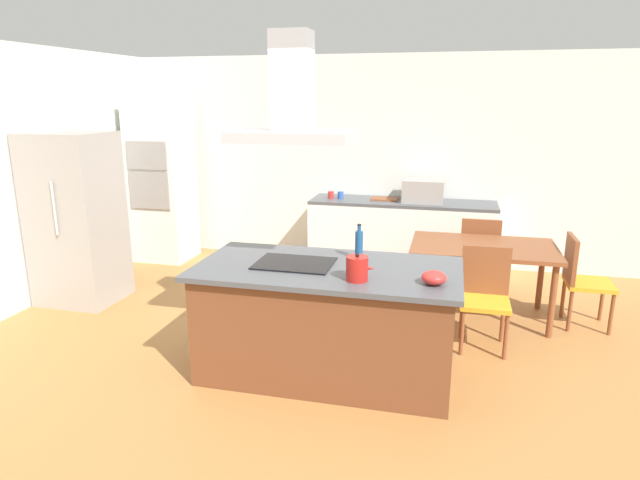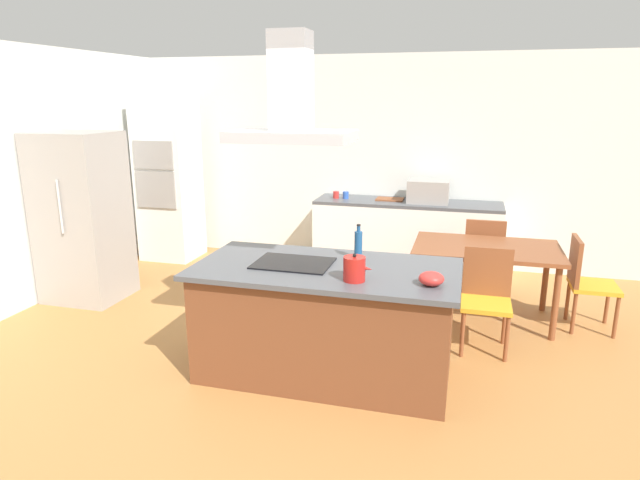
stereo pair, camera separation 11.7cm
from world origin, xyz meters
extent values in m
plane|color=#AD753D|center=(0.00, 1.50, 0.00)|extent=(16.00, 16.00, 0.00)
cube|color=silver|center=(0.00, 3.25, 1.35)|extent=(7.20, 0.10, 2.70)
cube|color=silver|center=(-3.45, 1.00, 1.35)|extent=(0.10, 8.80, 2.70)
cube|color=brown|center=(0.00, 0.00, 0.43)|extent=(1.94, 0.94, 0.86)
cube|color=#4C4F54|center=(0.00, 0.00, 0.88)|extent=(2.04, 1.04, 0.04)
cube|color=black|center=(-0.27, 0.00, 0.91)|extent=(0.60, 0.44, 0.01)
cylinder|color=#B21E19|center=(0.28, -0.27, 0.99)|extent=(0.16, 0.16, 0.18)
sphere|color=black|center=(0.28, -0.27, 1.09)|extent=(0.03, 0.03, 0.03)
cone|color=#B21E19|center=(0.38, -0.27, 1.00)|extent=(0.06, 0.03, 0.04)
cylinder|color=navy|center=(0.20, 0.26, 1.01)|extent=(0.06, 0.06, 0.23)
cylinder|color=navy|center=(0.20, 0.26, 1.15)|extent=(0.03, 0.03, 0.05)
cylinder|color=black|center=(0.20, 0.26, 1.18)|extent=(0.03, 0.03, 0.01)
ellipsoid|color=red|center=(0.82, -0.22, 0.95)|extent=(0.18, 0.18, 0.10)
cube|color=white|center=(0.31, 2.88, 0.43)|extent=(2.32, 0.62, 0.86)
cube|color=#4C4F54|center=(0.31, 2.88, 0.88)|extent=(2.32, 0.62, 0.04)
cube|color=#9E9993|center=(0.56, 2.88, 1.04)|extent=(0.50, 0.38, 0.28)
cylinder|color=red|center=(-0.61, 2.86, 0.95)|extent=(0.08, 0.08, 0.09)
cylinder|color=#2D56B2|center=(-0.49, 2.87, 0.95)|extent=(0.08, 0.08, 0.09)
cube|color=brown|center=(0.07, 2.93, 0.91)|extent=(0.34, 0.24, 0.02)
cube|color=white|center=(-2.90, 2.65, 1.10)|extent=(0.70, 0.64, 2.20)
cube|color=#9E9993|center=(-2.90, 2.32, 1.45)|extent=(0.56, 0.02, 0.36)
cube|color=#9E9993|center=(-2.90, 2.32, 1.00)|extent=(0.56, 0.02, 0.48)
cube|color=#9E9993|center=(-2.98, 0.97, 0.91)|extent=(0.80, 0.70, 1.82)
cylinder|color=beige|center=(-2.93, 0.60, 1.10)|extent=(0.02, 0.02, 0.55)
cube|color=brown|center=(1.24, 1.50, 0.73)|extent=(1.40, 0.90, 0.04)
cylinder|color=brown|center=(0.62, 1.13, 0.35)|extent=(0.06, 0.06, 0.71)
cylinder|color=brown|center=(1.86, 1.13, 0.35)|extent=(0.06, 0.06, 0.71)
cylinder|color=brown|center=(0.62, 1.87, 0.35)|extent=(0.06, 0.06, 0.71)
cylinder|color=brown|center=(1.86, 1.87, 0.35)|extent=(0.06, 0.06, 0.71)
cube|color=gold|center=(2.24, 1.50, 0.43)|extent=(0.42, 0.42, 0.04)
cube|color=brown|center=(2.05, 1.50, 0.67)|extent=(0.04, 0.42, 0.44)
cylinder|color=brown|center=(2.42, 1.68, 0.21)|extent=(0.04, 0.04, 0.41)
cylinder|color=brown|center=(2.42, 1.32, 0.21)|extent=(0.04, 0.04, 0.41)
cylinder|color=brown|center=(2.06, 1.68, 0.21)|extent=(0.04, 0.04, 0.41)
cylinder|color=brown|center=(2.06, 1.32, 0.21)|extent=(0.04, 0.04, 0.41)
cube|color=gold|center=(1.24, 2.25, 0.43)|extent=(0.42, 0.42, 0.04)
cube|color=brown|center=(1.24, 2.06, 0.67)|extent=(0.42, 0.04, 0.44)
cylinder|color=brown|center=(1.06, 2.43, 0.21)|extent=(0.04, 0.04, 0.41)
cylinder|color=brown|center=(1.42, 2.43, 0.21)|extent=(0.04, 0.04, 0.41)
cylinder|color=brown|center=(1.06, 2.07, 0.21)|extent=(0.04, 0.04, 0.41)
cylinder|color=brown|center=(1.42, 2.07, 0.21)|extent=(0.04, 0.04, 0.41)
cube|color=gold|center=(1.24, 0.75, 0.43)|extent=(0.42, 0.42, 0.04)
cube|color=brown|center=(1.24, 0.94, 0.67)|extent=(0.42, 0.04, 0.44)
cylinder|color=brown|center=(1.42, 0.57, 0.21)|extent=(0.04, 0.04, 0.41)
cylinder|color=brown|center=(1.06, 0.57, 0.21)|extent=(0.04, 0.04, 0.41)
cylinder|color=brown|center=(1.42, 0.93, 0.21)|extent=(0.04, 0.04, 0.41)
cylinder|color=brown|center=(1.06, 0.93, 0.21)|extent=(0.04, 0.04, 0.41)
cube|color=#ADADB2|center=(-0.27, 0.00, 1.89)|extent=(0.90, 0.55, 0.08)
cube|color=#ADADB2|center=(-0.27, 0.00, 2.28)|extent=(0.28, 0.24, 0.70)
camera|label=1|loc=(0.90, -3.91, 2.17)|focal=30.50mm
camera|label=2|loc=(1.01, -3.88, 2.17)|focal=30.50mm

